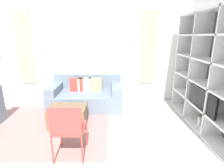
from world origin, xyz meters
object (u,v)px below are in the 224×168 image
object	(u,v)px
couch_main	(86,96)
ottoman	(68,116)
shelving_unit	(210,73)
folding_chair	(68,127)

from	to	relation	value
couch_main	ottoman	xyz separation A→B (m)	(-0.23, -1.01, -0.09)
shelving_unit	couch_main	size ratio (longest dim) A/B	1.34
couch_main	folding_chair	bearing A→B (deg)	-89.13
couch_main	shelving_unit	bearing A→B (deg)	-22.92
shelving_unit	couch_main	bearing A→B (deg)	157.08
ottoman	folding_chair	world-z (taller)	folding_chair
couch_main	folding_chair	distance (m)	2.01
shelving_unit	folding_chair	distance (m)	2.70
couch_main	ottoman	bearing A→B (deg)	-102.85
shelving_unit	ottoman	distance (m)	2.86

